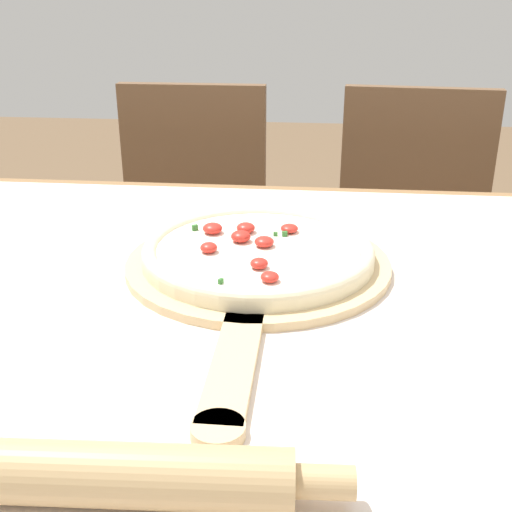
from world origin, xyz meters
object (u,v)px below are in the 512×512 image
pizza (258,251)px  rolling_pin (75,473)px  chair_right (410,245)px  pizza_peel (257,270)px  chair_left (190,237)px

pizza → rolling_pin: rolling_pin is taller
rolling_pin → chair_right: bearing=70.5°
chair_right → pizza_peel: bearing=-107.9°
pizza → chair_left: 0.81m
chair_left → chair_right: size_ratio=1.00×
chair_left → chair_right: bearing=0.2°
chair_left → pizza: bearing=-70.8°
pizza → rolling_pin: 0.46m
pizza → rolling_pin: (-0.10, -0.45, -0.00)m
pizza_peel → rolling_pin: (-0.10, -0.43, 0.02)m
pizza_peel → rolling_pin: rolling_pin is taller
pizza_peel → pizza: size_ratio=1.79×
pizza_peel → pizza: (-0.00, 0.02, 0.02)m
rolling_pin → chair_left: chair_left is taller
pizza_peel → chair_right: (0.32, 0.75, -0.25)m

